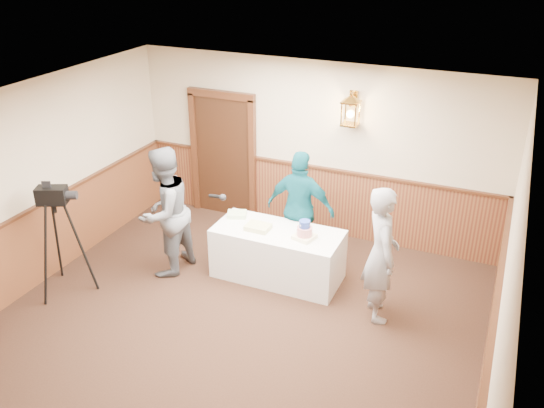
{
  "coord_description": "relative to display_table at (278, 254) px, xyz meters",
  "views": [
    {
      "loc": [
        2.8,
        -4.59,
        4.55
      ],
      "look_at": [
        0.06,
        1.7,
        1.25
      ],
      "focal_mm": 38.0,
      "sensor_mm": 36.0,
      "label": 1
    }
  ],
  "objects": [
    {
      "name": "baker",
      "position": [
        1.53,
        -0.32,
        0.53
      ],
      "size": [
        0.69,
        0.78,
        1.81
      ],
      "primitive_type": "imported",
      "rotation": [
        0.0,
        0.0,
        2.05
      ],
      "color": "gray",
      "rests_on": "ground"
    },
    {
      "name": "room_shell",
      "position": [
        -0.11,
        -1.45,
        1.15
      ],
      "size": [
        6.02,
        7.02,
        2.81
      ],
      "color": "beige",
      "rests_on": "ground"
    },
    {
      "name": "assistant_p",
      "position": [
        0.13,
        0.54,
        0.5
      ],
      "size": [
        1.03,
        0.43,
        1.75
      ],
      "primitive_type": "imported",
      "rotation": [
        0.0,
        0.0,
        3.13
      ],
      "color": "#0E5461",
      "rests_on": "ground"
    },
    {
      "name": "interviewer",
      "position": [
        -1.53,
        -0.47,
        0.57
      ],
      "size": [
        1.55,
        1.0,
        1.9
      ],
      "rotation": [
        0.0,
        0.0,
        -1.69
      ],
      "color": "#5B5F65",
      "rests_on": "ground"
    },
    {
      "name": "ground",
      "position": [
        -0.06,
        -1.9,
        -0.38
      ],
      "size": [
        7.0,
        7.0,
        0.0
      ],
      "primitive_type": "plane",
      "color": "black",
      "rests_on": "ground"
    },
    {
      "name": "display_table",
      "position": [
        0.0,
        0.0,
        0.0
      ],
      "size": [
        1.8,
        0.8,
        0.75
      ],
      "primitive_type": "cube",
      "color": "silver",
      "rests_on": "ground"
    },
    {
      "name": "tiered_cake",
      "position": [
        0.42,
        -0.06,
        0.48
      ],
      "size": [
        0.32,
        0.32,
        0.27
      ],
      "rotation": [
        0.0,
        0.0,
        -0.26
      ],
      "color": "beige",
      "rests_on": "display_table"
    },
    {
      "name": "tv_camera_rig",
      "position": [
        -2.54,
        -1.47,
        0.32
      ],
      "size": [
        0.6,
        0.57,
        1.56
      ],
      "rotation": [
        0.0,
        0.0,
        0.42
      ],
      "color": "black",
      "rests_on": "ground"
    },
    {
      "name": "sheet_cake_green",
      "position": [
        -0.72,
        0.17,
        0.41
      ],
      "size": [
        0.33,
        0.3,
        0.06
      ],
      "primitive_type": "cube",
      "rotation": [
        0.0,
        0.0,
        0.38
      ],
      "color": "#99BE86",
      "rests_on": "display_table"
    },
    {
      "name": "sheet_cake_yellow",
      "position": [
        -0.27,
        -0.07,
        0.41
      ],
      "size": [
        0.33,
        0.26,
        0.07
      ],
      "primitive_type": "cube",
      "rotation": [
        0.0,
        0.0,
        -0.01
      ],
      "color": "#D0C57C",
      "rests_on": "display_table"
    }
  ]
}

